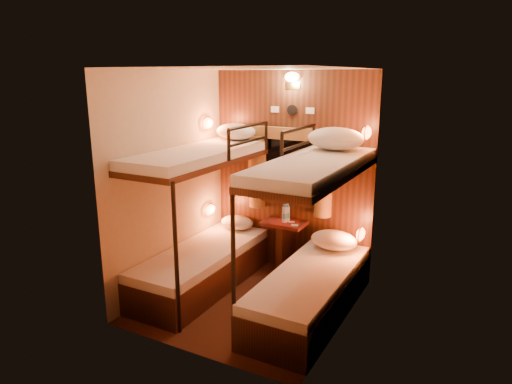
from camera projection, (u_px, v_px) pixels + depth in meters
The scene contains 22 objects.
floor at pixel (250, 301), 4.86m from camera, with size 2.10×2.10×0.00m, color #3D1C10.
ceiling at pixel (249, 68), 4.26m from camera, with size 2.10×2.10×0.00m, color silver.
wall_back at pixel (292, 173), 5.45m from camera, with size 2.40×2.40×0.00m, color #C6B293.
wall_front at pixel (187, 221), 3.66m from camera, with size 2.40×2.40×0.00m, color #C6B293.
wall_left at pixel (170, 182), 5.01m from camera, with size 2.40×2.40×0.00m, color #C6B293.
wall_right at pixel (347, 206), 4.10m from camera, with size 2.40×2.40×0.00m, color #C6B293.
back_panel at pixel (292, 173), 5.44m from camera, with size 2.00×0.03×2.40m, color black.
bunk_left at pixel (202, 240), 5.07m from camera, with size 0.72×1.90×1.82m.
bunk_right at pixel (311, 262), 4.48m from camera, with size 0.72×1.90×1.82m.
window at pixel (291, 176), 5.42m from camera, with size 1.00×0.12×0.79m.
curtains at pixel (289, 169), 5.37m from camera, with size 1.10×0.22×1.00m.
back_fixtures at pixel (292, 84), 5.15m from camera, with size 0.54×0.09×0.48m.
reading_lamps at pixel (280, 175), 5.15m from camera, with size 2.00×0.20×1.25m.
table at pixel (284, 240), 5.48m from camera, with size 0.50×0.34×0.66m.
bottle_left at pixel (285, 215), 5.36m from camera, with size 0.06×0.06×0.22m.
bottle_right at pixel (287, 214), 5.39m from camera, with size 0.06×0.06×0.22m.
sachet_a at pixel (295, 225), 5.28m from camera, with size 0.08×0.06×0.01m, color silver.
sachet_b at pixel (292, 222), 5.39m from camera, with size 0.07×0.05×0.01m, color silver.
pillow_lower_left at pixel (237, 222), 5.74m from camera, with size 0.43×0.31×0.17m, color silver.
pillow_lower_right at pixel (334, 240), 5.07m from camera, with size 0.52×0.37×0.21m, color silver.
pillow_upper_left at pixel (236, 132), 5.45m from camera, with size 0.50×0.36×0.20m, color silver.
pillow_upper_right at pixel (336, 139), 4.70m from camera, with size 0.59×0.42×0.23m, color silver.
Camera 1 is at (2.14, -3.86, 2.34)m, focal length 32.00 mm.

